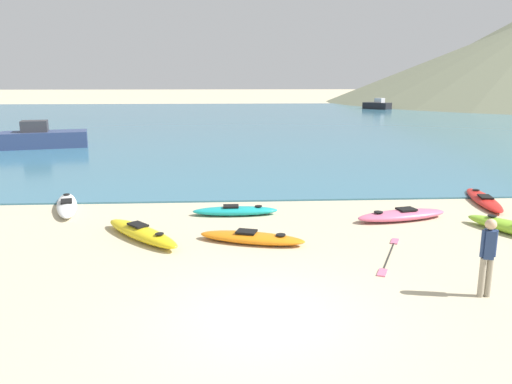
{
  "coord_description": "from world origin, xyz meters",
  "views": [
    {
      "loc": [
        -0.64,
        -8.28,
        4.18
      ],
      "look_at": [
        0.31,
        7.88,
        0.5
      ],
      "focal_mm": 35.0,
      "sensor_mm": 36.0,
      "label": 1
    }
  ],
  "objects_px": {
    "kayak_on_sand_7": "(235,211)",
    "moored_boat_1": "(377,105)",
    "moored_boat_0": "(43,138)",
    "kayak_on_sand_6": "(141,233)",
    "loose_paddle": "(389,255)",
    "person_near_foreground": "(488,253)",
    "kayak_on_sand_3": "(67,205)",
    "kayak_on_sand_0": "(402,215)",
    "kayak_on_sand_1": "(252,238)",
    "kayak_on_sand_2": "(484,200)"
  },
  "relations": [
    {
      "from": "kayak_on_sand_3",
      "to": "moored_boat_0",
      "type": "relative_size",
      "value": 0.62
    },
    {
      "from": "kayak_on_sand_2",
      "to": "kayak_on_sand_1",
      "type": "bearing_deg",
      "value": -155.21
    },
    {
      "from": "moored_boat_1",
      "to": "kayak_on_sand_6",
      "type": "bearing_deg",
      "value": -112.41
    },
    {
      "from": "kayak_on_sand_1",
      "to": "moored_boat_0",
      "type": "relative_size",
      "value": 0.54
    },
    {
      "from": "kayak_on_sand_2",
      "to": "loose_paddle",
      "type": "height_order",
      "value": "kayak_on_sand_2"
    },
    {
      "from": "kayak_on_sand_0",
      "to": "kayak_on_sand_7",
      "type": "height_order",
      "value": "kayak_on_sand_0"
    },
    {
      "from": "kayak_on_sand_0",
      "to": "moored_boat_0",
      "type": "xyz_separation_m",
      "value": [
        -16.55,
        17.11,
        0.48
      ]
    },
    {
      "from": "moored_boat_1",
      "to": "kayak_on_sand_2",
      "type": "bearing_deg",
      "value": -102.98
    },
    {
      "from": "kayak_on_sand_2",
      "to": "person_near_foreground",
      "type": "bearing_deg",
      "value": -117.36
    },
    {
      "from": "person_near_foreground",
      "to": "loose_paddle",
      "type": "relative_size",
      "value": 0.61
    },
    {
      "from": "kayak_on_sand_3",
      "to": "loose_paddle",
      "type": "bearing_deg",
      "value": -28.53
    },
    {
      "from": "kayak_on_sand_1",
      "to": "kayak_on_sand_7",
      "type": "relative_size",
      "value": 1.09
    },
    {
      "from": "moored_boat_0",
      "to": "moored_boat_1",
      "type": "distance_m",
      "value": 50.29
    },
    {
      "from": "kayak_on_sand_1",
      "to": "kayak_on_sand_2",
      "type": "xyz_separation_m",
      "value": [
        8.19,
        3.78,
        -0.01
      ]
    },
    {
      "from": "kayak_on_sand_0",
      "to": "kayak_on_sand_6",
      "type": "bearing_deg",
      "value": -169.44
    },
    {
      "from": "moored_boat_0",
      "to": "loose_paddle",
      "type": "height_order",
      "value": "moored_boat_0"
    },
    {
      "from": "kayak_on_sand_1",
      "to": "kayak_on_sand_3",
      "type": "height_order",
      "value": "kayak_on_sand_3"
    },
    {
      "from": "kayak_on_sand_2",
      "to": "kayak_on_sand_3",
      "type": "height_order",
      "value": "kayak_on_sand_3"
    },
    {
      "from": "kayak_on_sand_6",
      "to": "person_near_foreground",
      "type": "bearing_deg",
      "value": -28.9
    },
    {
      "from": "kayak_on_sand_7",
      "to": "moored_boat_1",
      "type": "distance_m",
      "value": 58.54
    },
    {
      "from": "kayak_on_sand_2",
      "to": "kayak_on_sand_7",
      "type": "bearing_deg",
      "value": -173.08
    },
    {
      "from": "kayak_on_sand_3",
      "to": "kayak_on_sand_1",
      "type": "bearing_deg",
      "value": -32.64
    },
    {
      "from": "person_near_foreground",
      "to": "moored_boat_1",
      "type": "bearing_deg",
      "value": 75.15
    },
    {
      "from": "kayak_on_sand_0",
      "to": "kayak_on_sand_1",
      "type": "xyz_separation_m",
      "value": [
        -4.65,
        -1.89,
        -0.02
      ]
    },
    {
      "from": "kayak_on_sand_3",
      "to": "moored_boat_0",
      "type": "distance_m",
      "value": 16.38
    },
    {
      "from": "loose_paddle",
      "to": "kayak_on_sand_3",
      "type": "bearing_deg",
      "value": 151.47
    },
    {
      "from": "kayak_on_sand_6",
      "to": "kayak_on_sand_1",
      "type": "bearing_deg",
      "value": -9.19
    },
    {
      "from": "moored_boat_0",
      "to": "moored_boat_1",
      "type": "relative_size",
      "value": 1.39
    },
    {
      "from": "person_near_foreground",
      "to": "moored_boat_1",
      "type": "xyz_separation_m",
      "value": [
        16.16,
        60.97,
        -0.32
      ]
    },
    {
      "from": "kayak_on_sand_0",
      "to": "kayak_on_sand_7",
      "type": "relative_size",
      "value": 1.14
    },
    {
      "from": "kayak_on_sand_7",
      "to": "loose_paddle",
      "type": "relative_size",
      "value": 1.03
    },
    {
      "from": "kayak_on_sand_3",
      "to": "kayak_on_sand_6",
      "type": "xyz_separation_m",
      "value": [
        2.96,
        -3.29,
        0.02
      ]
    },
    {
      "from": "kayak_on_sand_0",
      "to": "kayak_on_sand_3",
      "type": "xyz_separation_m",
      "value": [
        -10.53,
        1.88,
        -0.0
      ]
    },
    {
      "from": "moored_boat_0",
      "to": "kayak_on_sand_6",
      "type": "bearing_deg",
      "value": -64.13
    },
    {
      "from": "kayak_on_sand_1",
      "to": "moored_boat_0",
      "type": "xyz_separation_m",
      "value": [
        -11.9,
        18.99,
        0.5
      ]
    },
    {
      "from": "kayak_on_sand_7",
      "to": "moored_boat_1",
      "type": "xyz_separation_m",
      "value": [
        20.93,
        54.67,
        0.45
      ]
    },
    {
      "from": "kayak_on_sand_3",
      "to": "kayak_on_sand_6",
      "type": "relative_size",
      "value": 1.17
    },
    {
      "from": "kayak_on_sand_1",
      "to": "kayak_on_sand_6",
      "type": "bearing_deg",
      "value": 170.81
    },
    {
      "from": "kayak_on_sand_1",
      "to": "moored_boat_0",
      "type": "height_order",
      "value": "moored_boat_0"
    },
    {
      "from": "kayak_on_sand_3",
      "to": "kayak_on_sand_7",
      "type": "height_order",
      "value": "kayak_on_sand_3"
    },
    {
      "from": "kayak_on_sand_2",
      "to": "kayak_on_sand_3",
      "type": "bearing_deg",
      "value": -179.93
    },
    {
      "from": "kayak_on_sand_6",
      "to": "loose_paddle",
      "type": "height_order",
      "value": "kayak_on_sand_6"
    },
    {
      "from": "kayak_on_sand_6",
      "to": "kayak_on_sand_0",
      "type": "bearing_deg",
      "value": 10.56
    },
    {
      "from": "kayak_on_sand_7",
      "to": "kayak_on_sand_6",
      "type": "bearing_deg",
      "value": -138.24
    },
    {
      "from": "kayak_on_sand_6",
      "to": "kayak_on_sand_7",
      "type": "bearing_deg",
      "value": 41.76
    },
    {
      "from": "kayak_on_sand_7",
      "to": "moored_boat_1",
      "type": "bearing_deg",
      "value": 69.05
    },
    {
      "from": "moored_boat_0",
      "to": "kayak_on_sand_1",
      "type": "bearing_deg",
      "value": -57.93
    },
    {
      "from": "kayak_on_sand_1",
      "to": "kayak_on_sand_7",
      "type": "bearing_deg",
      "value": 97.9
    },
    {
      "from": "kayak_on_sand_1",
      "to": "loose_paddle",
      "type": "relative_size",
      "value": 1.12
    },
    {
      "from": "moored_boat_1",
      "to": "kayak_on_sand_7",
      "type": "bearing_deg",
      "value": -110.95
    }
  ]
}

